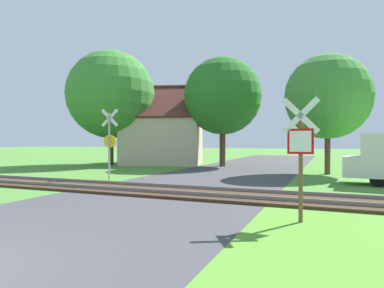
{
  "coord_description": "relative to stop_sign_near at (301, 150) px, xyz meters",
  "views": [
    {
      "loc": [
        5.55,
        -2.76,
        1.94
      ],
      "look_at": [
        0.5,
        9.61,
        1.8
      ],
      "focal_mm": 32.0,
      "sensor_mm": 36.0,
      "label": 1
    }
  ],
  "objects": [
    {
      "name": "road_asphalt",
      "position": [
        -4.88,
        -3.65,
        -1.72
      ],
      "size": [
        7.54,
        80.0,
        0.01
      ],
      "primitive_type": "cube",
      "color": "#424244",
      "rests_on": "ground"
    },
    {
      "name": "rail_track",
      "position": [
        -4.88,
        2.95,
        -1.66
      ],
      "size": [
        60.0,
        2.6,
        0.22
      ],
      "color": "#422D1E",
      "rests_on": "ground"
    },
    {
      "name": "stop_sign_near",
      "position": [
        0.0,
        0.0,
        0.0
      ],
      "size": [
        0.88,
        0.16,
        2.96
      ],
      "rotation": [
        0.0,
        0.0,
        3.08
      ],
      "color": "brown",
      "rests_on": "ground"
    },
    {
      "name": "crossing_sign_far",
      "position": [
        -9.42,
        5.57,
        0.26
      ],
      "size": [
        0.87,
        0.2,
        3.48
      ],
      "rotation": [
        0.0,
        0.0,
        0.19
      ],
      "color": "#9E9EA5",
      "rests_on": "ground"
    },
    {
      "name": "house",
      "position": [
        -12.2,
        16.95,
        0.37
      ],
      "size": [
        7.93,
        8.07,
        6.5
      ],
      "rotation": [
        0.0,
        0.0,
        0.29
      ],
      "color": "#C6B293",
      "rests_on": "ground"
    },
    {
      "name": "tree_center",
      "position": [
        -6.87,
        16.08,
        3.53
      ],
      "size": [
        5.77,
        5.77,
        8.14
      ],
      "color": "#513823",
      "rests_on": "ground"
    },
    {
      "name": "tree_left",
      "position": [
        -15.52,
        14.23,
        3.85
      ],
      "size": [
        6.92,
        6.92,
        9.03
      ],
      "color": "#513823",
      "rests_on": "ground"
    },
    {
      "name": "tree_right",
      "position": [
        0.47,
        12.62,
        2.72
      ],
      "size": [
        4.85,
        4.85,
        6.88
      ],
      "color": "#513823",
      "rests_on": "ground"
    }
  ]
}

